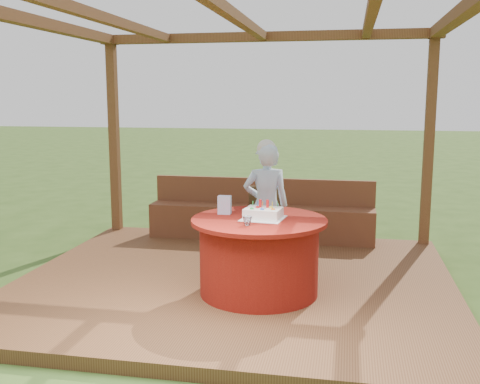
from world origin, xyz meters
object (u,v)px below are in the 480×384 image
bench (261,219)px  drinking_glass (247,221)px  birthday_cake (263,213)px  gift_bag (225,205)px  table (259,256)px  chair (268,221)px  elderly_woman (266,204)px

bench → drinking_glass: (0.25, -2.41, 0.52)m
birthday_cake → gift_bag: bearing=160.0°
bench → table: 2.14m
chair → drinking_glass: 1.43m
bench → chair: bearing=-76.9°
elderly_woman → gift_bag: 0.80m
drinking_glass → elderly_woman: bearing=90.1°
table → drinking_glass: drinking_glass is taller
table → elderly_woman: (-0.06, 0.88, 0.34)m
bench → table: bearing=-81.6°
birthday_cake → bench: bearing=99.4°
bench → chair: chair is taller
gift_bag → table: bearing=-24.0°
birthday_cake → drinking_glass: (-0.10, -0.30, -0.01)m
elderly_woman → drinking_glass: size_ratio=16.47×
bench → gift_bag: 2.05m
gift_bag → bench: bearing=86.5°
table → birthday_cake: size_ratio=3.04×
birthday_cake → elderly_woman: bearing=96.6°
elderly_woman → gift_bag: bearing=-112.9°
bench → elderly_woman: bearing=-78.6°
table → bench: bearing=98.4°
table → birthday_cake: birthday_cake is taller
table → birthday_cake: bearing=5.1°
bench → table: (0.31, -2.12, 0.11)m
bench → drinking_glass: drinking_glass is taller
birthday_cake → gift_bag: gift_bag is taller
bench → gift_bag: bearing=-91.7°
chair → gift_bag: size_ratio=4.78×
gift_bag → drinking_glass: 0.55m
birthday_cake → gift_bag: (-0.41, 0.15, 0.04)m
bench → birthday_cake: bearing=-80.6°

